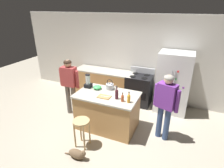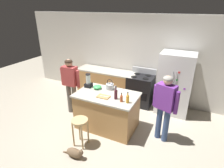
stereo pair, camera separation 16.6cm
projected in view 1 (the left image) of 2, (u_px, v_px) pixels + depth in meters
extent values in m
plane|color=#B2A893|center=(107.00, 126.00, 4.77)|extent=(14.00, 14.00, 0.00)
cube|color=silver|center=(132.00, 58.00, 5.88)|extent=(8.00, 0.10, 2.70)
cube|color=#B7844C|center=(107.00, 112.00, 4.59)|extent=(1.45, 0.87, 0.90)
cube|color=#B2AD9E|center=(107.00, 95.00, 4.41)|extent=(1.51, 0.93, 0.04)
cube|color=#B7844C|center=(105.00, 84.00, 6.19)|extent=(2.00, 0.64, 0.90)
cube|color=#B2AD9E|center=(105.00, 71.00, 6.00)|extent=(2.00, 0.64, 0.04)
cube|color=silver|center=(173.00, 83.00, 5.18)|extent=(0.90, 0.70, 1.76)
cylinder|color=#B7BABF|center=(170.00, 85.00, 4.85)|extent=(0.02, 0.02, 0.79)
cylinder|color=#B7BABF|center=(174.00, 85.00, 4.82)|extent=(0.02, 0.02, 0.79)
cube|color=#3FB259|center=(175.00, 79.00, 4.76)|extent=(0.05, 0.01, 0.05)
cube|color=yellow|center=(161.00, 82.00, 4.94)|extent=(0.05, 0.01, 0.05)
cube|color=red|center=(178.00, 72.00, 4.66)|extent=(0.05, 0.01, 0.05)
cube|color=purple|center=(163.00, 85.00, 4.95)|extent=(0.05, 0.01, 0.05)
cube|color=#3FB259|center=(175.00, 91.00, 4.88)|extent=(0.05, 0.01, 0.05)
cube|color=purple|center=(183.00, 88.00, 4.76)|extent=(0.05, 0.01, 0.05)
cube|color=black|center=(139.00, 90.00, 5.72)|extent=(0.76, 0.64, 0.94)
cube|color=black|center=(136.00, 95.00, 5.47)|extent=(0.60, 0.01, 0.24)
cube|color=#B7BABF|center=(142.00, 70.00, 5.74)|extent=(0.76, 0.06, 0.18)
cylinder|color=black|center=(133.00, 77.00, 5.47)|extent=(0.18, 0.18, 0.01)
cylinder|color=black|center=(144.00, 78.00, 5.34)|extent=(0.18, 0.18, 0.01)
cylinder|color=black|center=(136.00, 73.00, 5.72)|extent=(0.18, 0.18, 0.01)
cylinder|color=black|center=(147.00, 75.00, 5.59)|extent=(0.18, 0.18, 0.01)
cylinder|color=#66605B|center=(69.00, 99.00, 5.22)|extent=(0.14, 0.14, 0.88)
cylinder|color=#66605B|center=(74.00, 100.00, 5.16)|extent=(0.14, 0.14, 0.88)
cube|color=#B23F3F|center=(69.00, 77.00, 4.91)|extent=(0.41, 0.24, 0.53)
cylinder|color=#B23F3F|center=(61.00, 77.00, 5.01)|extent=(0.09, 0.09, 0.48)
cylinder|color=#B23F3F|center=(77.00, 79.00, 4.85)|extent=(0.09, 0.09, 0.48)
sphere|color=tan|center=(68.00, 63.00, 4.76)|extent=(0.21, 0.21, 0.20)
ellipsoid|color=#332319|center=(67.00, 62.00, 4.75)|extent=(0.22, 0.22, 0.12)
cylinder|color=#384C7A|center=(167.00, 124.00, 4.16)|extent=(0.16, 0.16, 0.82)
cylinder|color=#384C7A|center=(159.00, 121.00, 4.27)|extent=(0.16, 0.16, 0.82)
cube|color=#723399|center=(167.00, 96.00, 3.94)|extent=(0.45, 0.33, 0.57)
cylinder|color=#723399|center=(177.00, 102.00, 3.81)|extent=(0.11, 0.11, 0.51)
cylinder|color=#723399|center=(156.00, 95.00, 4.11)|extent=(0.11, 0.11, 0.51)
sphere|color=#D8AD8C|center=(169.00, 79.00, 3.79)|extent=(0.25, 0.25, 0.20)
ellipsoid|color=gray|center=(169.00, 78.00, 3.77)|extent=(0.26, 0.26, 0.12)
cylinder|color=tan|center=(81.00, 121.00, 3.88)|extent=(0.36, 0.36, 0.04)
cylinder|color=tan|center=(75.00, 136.00, 3.95)|extent=(0.04, 0.04, 0.62)
cylinder|color=tan|center=(84.00, 138.00, 3.87)|extent=(0.04, 0.04, 0.62)
cylinder|color=tan|center=(81.00, 129.00, 4.15)|extent=(0.04, 0.04, 0.62)
cylinder|color=tan|center=(90.00, 132.00, 4.07)|extent=(0.04, 0.04, 0.62)
ellipsoid|color=brown|center=(76.00, 154.00, 3.75)|extent=(0.36, 0.18, 0.20)
sphere|color=brown|center=(83.00, 154.00, 3.66)|extent=(0.12, 0.12, 0.12)
cone|color=brown|center=(82.00, 153.00, 3.61)|extent=(0.04, 0.04, 0.03)
cone|color=brown|center=(84.00, 150.00, 3.66)|extent=(0.04, 0.04, 0.03)
cylinder|color=brown|center=(69.00, 153.00, 3.85)|extent=(0.20, 0.03, 0.10)
cube|color=black|center=(88.00, 85.00, 4.75)|extent=(0.17, 0.17, 0.10)
cylinder|color=silver|center=(88.00, 79.00, 4.69)|extent=(0.12, 0.12, 0.24)
cylinder|color=black|center=(88.00, 75.00, 4.63)|extent=(0.12, 0.12, 0.02)
cylinder|color=orange|center=(129.00, 99.00, 4.00)|extent=(0.07, 0.07, 0.17)
cylinder|color=orange|center=(129.00, 94.00, 3.95)|extent=(0.03, 0.03, 0.07)
cylinder|color=black|center=(129.00, 92.00, 3.94)|extent=(0.03, 0.03, 0.02)
cylinder|color=#471923|center=(117.00, 95.00, 4.14)|extent=(0.08, 0.08, 0.21)
cylinder|color=#471923|center=(117.00, 89.00, 4.08)|extent=(0.03, 0.03, 0.09)
cylinder|color=black|center=(117.00, 87.00, 4.06)|extent=(0.03, 0.03, 0.02)
cylinder|color=#B24C26|center=(123.00, 99.00, 4.05)|extent=(0.06, 0.06, 0.14)
cylinder|color=#B24C26|center=(123.00, 95.00, 4.01)|extent=(0.02, 0.02, 0.06)
cylinder|color=black|center=(123.00, 93.00, 3.99)|extent=(0.03, 0.03, 0.02)
ellipsoid|color=#3FB259|center=(97.00, 87.00, 4.66)|extent=(0.21, 0.21, 0.10)
cylinder|color=#B7BABF|center=(110.00, 87.00, 4.64)|extent=(0.20, 0.20, 0.14)
sphere|color=black|center=(110.00, 84.00, 4.61)|extent=(0.03, 0.03, 0.03)
cylinder|color=#B7BABF|center=(115.00, 87.00, 4.58)|extent=(0.09, 0.03, 0.08)
torus|color=black|center=(110.00, 82.00, 4.59)|extent=(0.16, 0.02, 0.16)
cube|color=#B7844C|center=(104.00, 97.00, 4.26)|extent=(0.30, 0.20, 0.02)
cube|color=#B7BABF|center=(105.00, 96.00, 4.24)|extent=(0.22, 0.06, 0.01)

